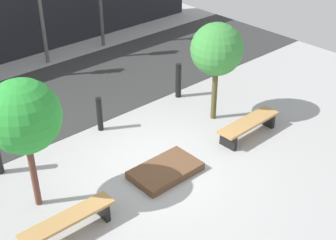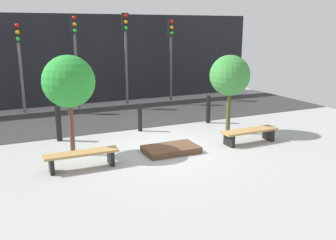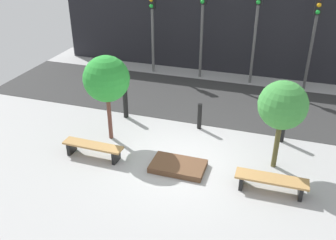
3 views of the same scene
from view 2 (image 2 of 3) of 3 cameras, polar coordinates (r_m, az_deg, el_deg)
ground_plane at (r=10.97m, az=-0.20°, el=-4.47°), size 18.00×18.00×0.00m
road_strip at (r=15.03m, az=-7.38°, el=0.51°), size 18.00×4.13×0.01m
building_facade at (r=18.05m, az=-10.98°, el=9.13°), size 16.20×0.50×4.06m
bench_left at (r=9.67m, az=-13.01°, el=-5.44°), size 1.85×0.43×0.44m
bench_right at (r=11.75m, az=12.32°, el=-1.98°), size 1.86×0.49×0.42m
planter_bed at (r=10.69m, az=0.46°, el=-4.49°), size 1.53×0.93×0.17m
tree_behind_left_bench at (r=10.40m, az=-14.91°, el=5.63°), size 1.42×1.42×2.77m
tree_behind_right_bench at (r=12.37m, az=9.40°, el=6.66°), size 1.32×1.32×2.61m
bollard_far_left at (r=12.13m, az=-16.35°, el=-0.55°), size 0.17×0.17×1.10m
bollard_left at (r=12.79m, az=-4.30°, el=0.29°), size 0.15×0.15×0.91m
bollard_center at (r=13.93m, az=6.17°, el=1.61°), size 0.17×0.17×1.02m
traffic_light_west at (r=16.38m, az=-21.73°, el=9.71°), size 0.28×0.27×3.67m
traffic_light_mid_west at (r=16.65m, az=-13.93°, el=11.02°), size 0.28×0.27×3.98m
traffic_light_mid_east at (r=17.22m, az=-6.45°, el=11.64°), size 0.28×0.27×4.09m
traffic_light_east at (r=18.07m, az=0.47°, el=11.36°), size 0.28×0.27×3.85m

